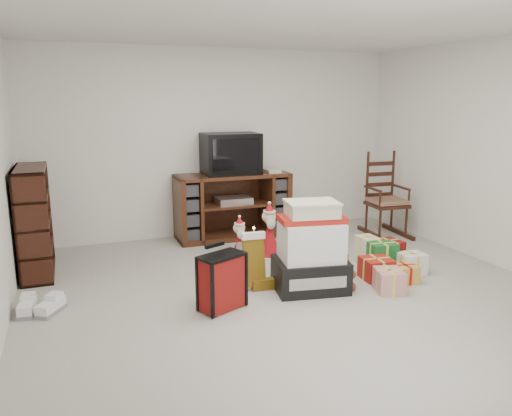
{
  "coord_description": "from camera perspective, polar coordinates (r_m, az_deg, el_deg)",
  "views": [
    {
      "loc": [
        -1.94,
        -4.03,
        1.85
      ],
      "look_at": [
        -0.18,
        0.6,
        0.75
      ],
      "focal_mm": 35.0,
      "sensor_mm": 36.0,
      "label": 1
    }
  ],
  "objects": [
    {
      "name": "teddy_bear",
      "position": [
        5.04,
        9.59,
        -7.35
      ],
      "size": [
        0.24,
        0.21,
        0.36
      ],
      "color": "brown",
      "rests_on": "floor"
    },
    {
      "name": "crt_television",
      "position": [
        6.61,
        -2.91,
        6.24
      ],
      "size": [
        0.74,
        0.55,
        0.54
      ],
      "rotation": [
        0.0,
        0.0,
        -0.03
      ],
      "color": "black",
      "rests_on": "tv_stand"
    },
    {
      "name": "stocking",
      "position": [
        4.91,
        -0.23,
        -6.06
      ],
      "size": [
        0.28,
        0.14,
        0.58
      ],
      "primitive_type": null,
      "rotation": [
        0.0,
        0.0,
        -0.09
      ],
      "color": "#0D7714",
      "rests_on": "floor"
    },
    {
      "name": "santa_figurine",
      "position": [
        5.84,
        1.52,
        -3.37
      ],
      "size": [
        0.32,
        0.31,
        0.67
      ],
      "color": "#AB1219",
      "rests_on": "floor"
    },
    {
      "name": "mrs_claus_figurine",
      "position": [
        5.66,
        -1.88,
        -4.35
      ],
      "size": [
        0.27,
        0.26,
        0.55
      ],
      "color": "#AB1219",
      "rests_on": "floor"
    },
    {
      "name": "rocking_chair",
      "position": [
        7.07,
        14.44,
        0.28
      ],
      "size": [
        0.53,
        0.81,
        1.18
      ],
      "rotation": [
        0.0,
        0.0,
        -0.07
      ],
      "color": "#33180E",
      "rests_on": "floor"
    },
    {
      "name": "sneaker_pair",
      "position": [
        4.85,
        -23.57,
        -10.36
      ],
      "size": [
        0.42,
        0.33,
        0.11
      ],
      "rotation": [
        0.0,
        0.0,
        -0.29
      ],
      "color": "white",
      "rests_on": "floor"
    },
    {
      "name": "bookshelf",
      "position": [
        5.79,
        -23.99,
        -1.58
      ],
      "size": [
        0.31,
        0.94,
        1.15
      ],
      "color": "#33180E",
      "rests_on": "floor"
    },
    {
      "name": "tv_stand",
      "position": [
        6.7,
        -2.67,
        0.27
      ],
      "size": [
        1.51,
        0.54,
        0.87
      ],
      "rotation": [
        0.0,
        0.0,
        -0.0
      ],
      "color": "#492315",
      "rests_on": "floor"
    },
    {
      "name": "gift_cluster",
      "position": [
        5.55,
        14.83,
        -6.04
      ],
      "size": [
        0.75,
        1.1,
        0.26
      ],
      "color": "#A61A13",
      "rests_on": "floor"
    },
    {
      "name": "red_suitcase",
      "position": [
        4.47,
        -3.91,
        -8.4
      ],
      "size": [
        0.44,
        0.35,
        0.6
      ],
      "rotation": [
        0.0,
        0.0,
        0.42
      ],
      "color": "maroon",
      "rests_on": "floor"
    },
    {
      "name": "gift_pile",
      "position": [
        4.89,
        6.28,
        -5.08
      ],
      "size": [
        0.77,
        0.61,
        0.87
      ],
      "rotation": [
        0.0,
        0.0,
        -0.17
      ],
      "color": "black",
      "rests_on": "floor"
    },
    {
      "name": "room",
      "position": [
        4.51,
        4.83,
        4.77
      ],
      "size": [
        5.01,
        5.01,
        2.51
      ],
      "color": "#AEAB9F",
      "rests_on": "ground"
    }
  ]
}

